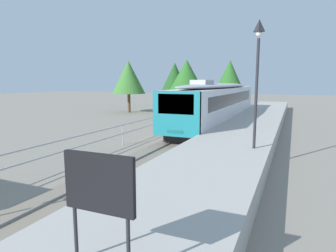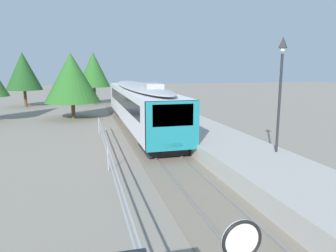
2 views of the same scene
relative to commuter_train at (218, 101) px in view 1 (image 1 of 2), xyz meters
The scene contains 10 objects.
ground_plane 9.94m from the commuter_train, 108.02° to the right, with size 160.00×160.00×0.00m, color gray.
track_rails 9.46m from the commuter_train, 90.00° to the right, with size 3.20×60.00×0.14m.
commuter_train is the anchor object (origin of this frame).
station_platform 9.93m from the commuter_train, 70.59° to the right, with size 3.90×60.00×0.90m, color #A8A59E.
platform_lamp_mid_platform 13.21m from the commuter_train, 69.59° to the right, with size 0.34×0.34×5.35m.
platform_notice_board 21.84m from the commuter_train, 80.98° to the right, with size 1.20×0.08×1.80m.
tree_behind_carpark 14.62m from the commuter_train, 152.80° to the left, with size 4.10×4.10×6.35m.
tree_behind_station_far 19.04m from the commuter_train, 98.74° to the left, with size 4.26×4.26×6.93m.
tree_distant_left 8.75m from the commuter_train, 128.47° to the left, with size 5.24×5.24×6.27m.
tree_distant_centre 21.67m from the commuter_train, 122.07° to the left, with size 4.38×4.38×6.79m.
Camera 1 is at (5.99, 6.26, 3.72)m, focal length 31.30 mm.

